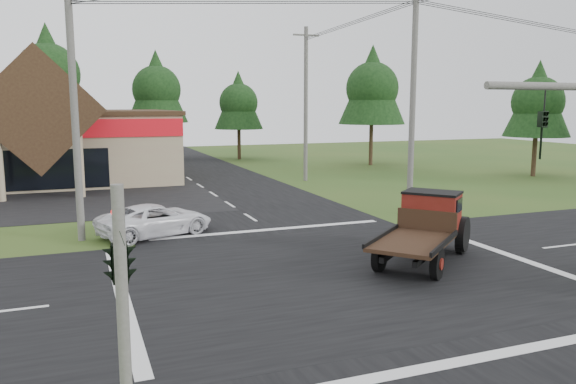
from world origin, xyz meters
name	(u,v)px	position (x,y,z in m)	size (l,w,h in m)	color
ground	(337,273)	(0.00, 0.00, 0.00)	(120.00, 120.00, 0.00)	#2E4F1C
road_ns	(337,273)	(0.00, 0.00, 0.01)	(12.00, 120.00, 0.02)	black
road_ew	(337,273)	(0.00, 0.00, 0.01)	(120.00, 12.00, 0.02)	black
traffic_signal_corner	(119,237)	(-7.50, -7.32, 3.52)	(0.53, 2.48, 4.40)	#595651
utility_pole_nw	(75,111)	(-8.00, 8.00, 5.39)	(2.00, 0.30, 10.50)	#595651
utility_pole_ne	(413,99)	(8.00, 8.00, 5.89)	(2.00, 0.30, 11.50)	#595651
utility_pole_n	(306,103)	(8.00, 22.00, 5.74)	(2.00, 0.30, 11.20)	#595651
tree_row_c	(48,71)	(-10.00, 41.00, 8.72)	(7.28, 7.28, 13.13)	#332316
tree_row_d	(156,87)	(0.00, 42.00, 7.38)	(6.16, 6.16, 11.11)	#332316
tree_row_e	(239,101)	(8.00, 40.00, 6.03)	(5.04, 5.04, 9.09)	#332316
tree_side_ne	(372,86)	(18.00, 30.00, 7.38)	(6.16, 6.16, 11.11)	#332316
tree_side_e_near	(538,100)	(26.00, 18.00, 6.03)	(5.04, 5.04, 9.09)	#332316
antique_flatbed_truck	(423,229)	(3.37, 0.05, 1.24)	(2.27, 5.95, 2.49)	#5A140C
white_pickup	(156,220)	(-4.97, 7.81, 0.69)	(2.29, 4.97, 1.38)	white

